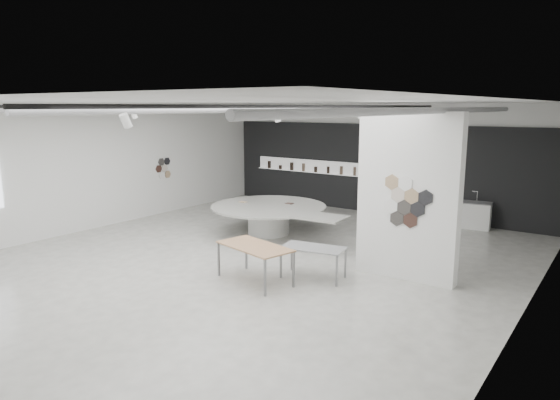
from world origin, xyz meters
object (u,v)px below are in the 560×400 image
Objects in this scene: partition_column at (408,197)px; display_island at (270,216)px; sample_table_stone at (313,250)px; kitchen_counter at (466,214)px; sample_table_wood at (255,248)px.

partition_column is 4.99m from display_island.
partition_column reaches higher than sample_table_stone.
display_island is 3.94m from sample_table_stone.
sample_table_stone is (-1.62, -1.19, -1.16)m from partition_column.
partition_column is at bearing -18.99° from display_island.
partition_column is at bearing -94.91° from kitchen_counter.
display_island is 6.10m from kitchen_counter.
kitchen_counter is at bearing 40.25° from display_island.
kitchen_counter is (4.44, 4.18, -0.15)m from display_island.
partition_column is at bearing 39.88° from sample_table_wood.
sample_table_stone is at bearing 45.63° from sample_table_wood.
partition_column reaches higher than display_island.
sample_table_wood is at bearing -61.16° from display_island.
sample_table_wood reaches higher than sample_table_stone.
display_island is 2.41× the size of sample_table_wood.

